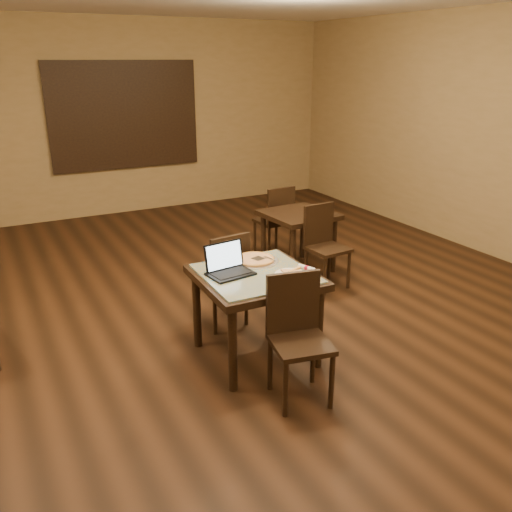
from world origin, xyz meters
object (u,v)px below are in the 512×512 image
other_table_a_chair_far (277,217)px  chair_main_near (297,330)px  other_table_a_chair_near (324,241)px  other_table_a (299,222)px  chair_main_far (225,275)px  laptop (228,265)px  pizza_pan (255,261)px  tiled_table (256,284)px

other_table_a_chair_far → chair_main_near: bearing=58.4°
other_table_a_chair_near → other_table_a_chair_far: same height
chair_main_near → other_table_a: chair_main_near is taller
chair_main_far → laptop: 0.63m
pizza_pan → other_table_a_chair_far: other_table_a_chair_far is taller
laptop → other_table_a: size_ratio=0.47×
laptop → other_table_a_chair_near: size_ratio=0.42×
chair_main_far → other_table_a: bearing=-152.3°
pizza_pan → other_table_a_chair_far: size_ratio=0.44×
other_table_a_chair_far → other_table_a_chair_near: bearing=84.8°
chair_main_far → pizza_pan: (0.11, -0.38, 0.25)m
chair_main_far → other_table_a_chair_near: chair_main_far is taller
other_table_a_chair_near → chair_main_near: bearing=-134.2°
tiled_table → chair_main_near: bearing=-87.1°
chair_main_near → chair_main_far: (-0.01, 1.24, -0.01)m
laptop → pizza_pan: 0.35m
tiled_table → chair_main_far: chair_main_far is taller
laptop → other_table_a_chair_near: 1.87m
other_table_a_chair_near → other_table_a: bearing=84.8°
chair_main_near → pizza_pan: bearing=94.3°
tiled_table → other_table_a: tiled_table is taller
other_table_a_chair_far → chair_main_far: bearing=42.1°
other_table_a_chair_near → tiled_table: bearing=-147.8°
other_table_a_chair_far → tiled_table: bearing=51.6°
other_table_a → other_table_a_chair_near: bearing=-95.2°
tiled_table → other_table_a_chair_far: bearing=57.6°
laptop → other_table_a: 2.18m
laptop → other_table_a: (1.60, 1.46, -0.24)m
chair_main_far → pizza_pan: size_ratio=2.31×
other_table_a → other_table_a_chair_near: other_table_a_chair_near is taller
other_table_a_chair_far → pizza_pan: bearing=50.8°
laptop → pizza_pan: (0.32, 0.13, -0.06)m
laptop → other_table_a_chair_far: bearing=43.6°
laptop → other_table_a_chair_far: 2.57m
chair_main_near → laptop: laptop is taller
tiled_table → laptop: bearing=153.5°
chair_main_near → other_table_a_chair_far: (1.39, 2.71, -0.02)m
chair_main_near → other_table_a_chair_near: size_ratio=1.04×
chair_main_near → pizza_pan: 0.90m
laptop → other_table_a_chair_near: laptop is taller
other_table_a → chair_main_near: bearing=-126.8°
pizza_pan → other_table_a_chair_near: 1.52m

